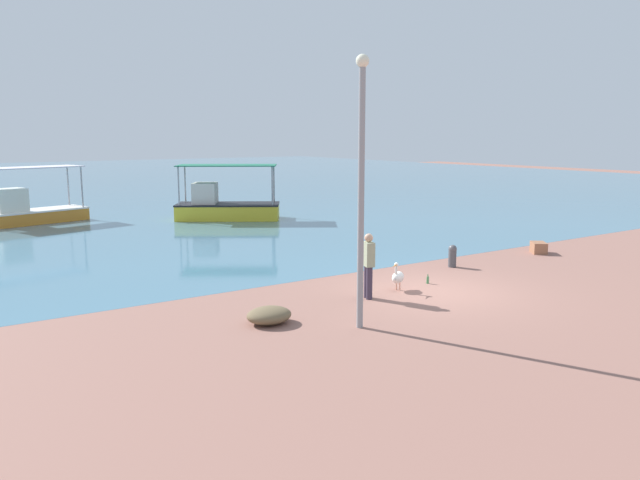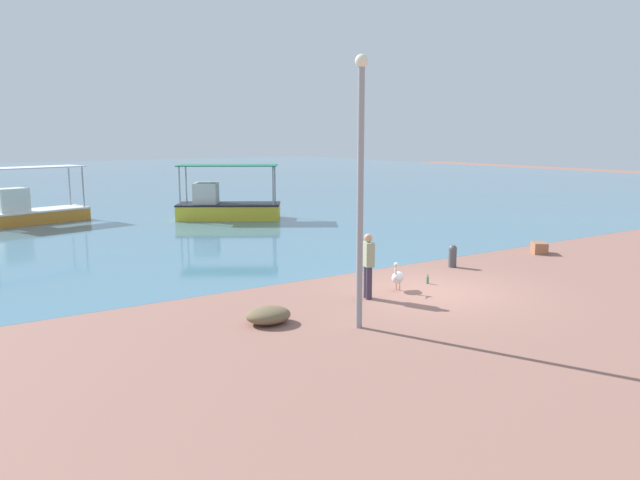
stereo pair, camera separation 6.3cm
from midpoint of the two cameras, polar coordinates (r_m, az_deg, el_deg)
The scene contains 11 objects.
ground at distance 17.13m, azimuth 10.17°, elevation -4.61°, with size 120.00×120.00×0.00m, color #8E6154.
harbor_water at distance 61.09m, azimuth -23.19°, elevation 4.92°, with size 110.00×90.00×0.00m, color teal.
fishing_boat_center at distance 31.40m, azimuth -8.76°, elevation 3.11°, with size 5.29×4.36×2.70m.
fishing_boat_far_right at distance 32.56m, azimuth -25.13°, elevation 2.51°, with size 5.09×2.83×2.67m.
pelican at distance 16.97m, azimuth 7.03°, elevation -3.36°, with size 0.74×0.52×0.80m.
lamp_post at distance 13.18m, azimuth 3.65°, elevation 5.63°, with size 0.28×0.28×5.78m.
mooring_bollard at distance 20.25m, azimuth 11.92°, elevation -1.37°, with size 0.27×0.27×0.71m.
fisherman_standing at distance 15.96m, azimuth 4.33°, elevation -2.18°, with size 0.34×0.45×1.69m.
net_pile at distance 14.03m, azimuth -4.81°, elevation -6.87°, with size 1.03×0.88×0.38m, color brown.
cargo_crate at distance 23.48m, azimuth 19.28°, elevation -0.67°, with size 0.71×0.46×0.39m, color #976144.
glass_bottle at distance 17.92m, azimuth 9.72°, elevation -3.61°, with size 0.07×0.07×0.27m.
Camera 1 is at (-11.71, -11.80, 4.15)m, focal length 35.00 mm.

